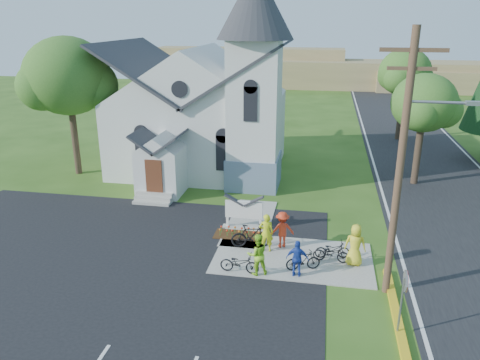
% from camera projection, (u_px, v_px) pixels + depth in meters
% --- Properties ---
extents(ground, '(120.00, 120.00, 0.00)m').
position_uv_depth(ground, '(258.00, 261.00, 20.73)').
color(ground, '#2E5017').
rests_on(ground, ground).
extents(parking_lot, '(20.00, 16.00, 0.02)m').
position_uv_depth(parking_lot, '(90.00, 269.00, 20.06)').
color(parking_lot, black).
rests_on(parking_lot, ground).
extents(road, '(8.00, 90.00, 0.02)m').
position_uv_depth(road, '(429.00, 170.00, 32.95)').
color(road, black).
rests_on(road, ground).
extents(sidewalk, '(7.00, 4.00, 0.05)m').
position_uv_depth(sidewalk, '(293.00, 258.00, 20.93)').
color(sidewalk, gray).
rests_on(sidewalk, ground).
extents(church, '(12.35, 12.00, 13.00)m').
position_uv_depth(church, '(205.00, 95.00, 31.53)').
color(church, silver).
rests_on(church, ground).
extents(church_sign, '(2.20, 0.40, 1.70)m').
position_uv_depth(church_sign, '(244.00, 210.00, 23.57)').
color(church_sign, gray).
rests_on(church_sign, ground).
extents(flower_bed, '(2.60, 1.10, 0.07)m').
position_uv_depth(flower_bed, '(241.00, 235.00, 23.06)').
color(flower_bed, '#3B2310').
rests_on(flower_bed, ground).
extents(utility_pole, '(3.45, 0.28, 10.00)m').
position_uv_depth(utility_pole, '(403.00, 160.00, 16.64)').
color(utility_pole, '#473023').
rests_on(utility_pole, ground).
extents(stop_sign, '(0.11, 0.76, 2.48)m').
position_uv_depth(stop_sign, '(404.00, 289.00, 15.32)').
color(stop_sign, gray).
rests_on(stop_sign, ground).
extents(tree_lot_corner, '(5.60, 5.60, 9.15)m').
position_uv_depth(tree_lot_corner, '(68.00, 76.00, 30.23)').
color(tree_lot_corner, '#32271B').
rests_on(tree_lot_corner, ground).
extents(tree_road_near, '(4.00, 4.00, 7.05)m').
position_uv_depth(tree_road_near, '(424.00, 103.00, 28.71)').
color(tree_road_near, '#32271B').
rests_on(tree_road_near, ground).
extents(tree_road_mid, '(4.40, 4.40, 7.80)m').
position_uv_depth(tree_road_mid, '(405.00, 73.00, 39.58)').
color(tree_road_mid, '#32271B').
rests_on(tree_road_mid, ground).
extents(distant_hills, '(61.00, 10.00, 5.60)m').
position_uv_depth(distant_hills, '(333.00, 73.00, 71.76)').
color(distant_hills, olive).
rests_on(distant_hills, ground).
extents(cyclist_0, '(0.71, 0.51, 1.82)m').
position_uv_depth(cyclist_0, '(266.00, 233.00, 21.24)').
color(cyclist_0, '#C7D318').
rests_on(cyclist_0, sidewalk).
extents(bike_0, '(1.70, 0.67, 0.88)m').
position_uv_depth(bike_0, '(239.00, 263.00, 19.56)').
color(bike_0, black).
rests_on(bike_0, sidewalk).
extents(cyclist_1, '(1.07, 0.96, 1.80)m').
position_uv_depth(cyclist_1, '(257.00, 254.00, 19.32)').
color(cyclist_1, '#9BDF29').
rests_on(cyclist_1, sidewalk).
extents(bike_1, '(1.94, 0.93, 1.13)m').
position_uv_depth(bike_1, '(251.00, 236.00, 21.70)').
color(bike_1, black).
rests_on(bike_1, sidewalk).
extents(cyclist_2, '(0.94, 0.42, 1.59)m').
position_uv_depth(cyclist_2, '(297.00, 259.00, 19.19)').
color(cyclist_2, '#213EA5').
rests_on(cyclist_2, sidewalk).
extents(bike_2, '(1.60, 0.62, 0.83)m').
position_uv_depth(bike_2, '(331.00, 253.00, 20.44)').
color(bike_2, black).
rests_on(bike_2, sidewalk).
extents(cyclist_3, '(1.27, 0.97, 1.74)m').
position_uv_depth(cyclist_3, '(282.00, 229.00, 21.66)').
color(cyclist_3, red).
rests_on(cyclist_3, sidewalk).
extents(bike_3, '(1.55, 0.88, 0.90)m').
position_uv_depth(bike_3, '(303.00, 260.00, 19.76)').
color(bike_3, black).
rests_on(bike_3, sidewalk).
extents(cyclist_4, '(0.99, 0.72, 1.87)m').
position_uv_depth(cyclist_4, '(355.00, 245.00, 20.05)').
color(cyclist_4, gold).
rests_on(cyclist_4, sidewalk).
extents(bike_4, '(1.62, 0.79, 0.81)m').
position_uv_depth(bike_4, '(332.00, 249.00, 20.77)').
color(bike_4, black).
rests_on(bike_4, sidewalk).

